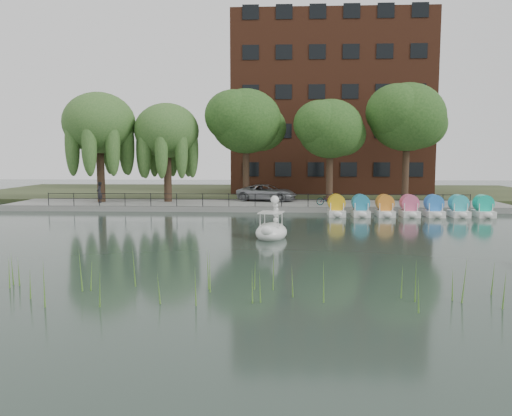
# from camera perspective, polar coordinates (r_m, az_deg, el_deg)

# --- Properties ---
(ground_plane) EXTENTS (120.00, 120.00, 0.00)m
(ground_plane) POSITION_cam_1_polar(r_m,az_deg,el_deg) (24.75, -1.59, -3.99)
(ground_plane) COLOR #36493F
(promenade) EXTENTS (40.00, 6.00, 0.40)m
(promenade) POSITION_cam_1_polar(r_m,az_deg,el_deg) (40.54, 0.09, 0.29)
(promenade) COLOR gray
(promenade) RESTS_ON ground_plane
(kerb) EXTENTS (40.00, 0.25, 0.40)m
(kerb) POSITION_cam_1_polar(r_m,az_deg,el_deg) (37.61, -0.12, -0.17)
(kerb) COLOR gray
(kerb) RESTS_ON ground_plane
(land_strip) EXTENTS (60.00, 22.00, 0.36)m
(land_strip) POSITION_cam_1_polar(r_m,az_deg,el_deg) (54.48, 0.76, 1.79)
(land_strip) COLOR #47512D
(land_strip) RESTS_ON ground_plane
(railing) EXTENTS (32.00, 0.05, 1.00)m
(railing) POSITION_cam_1_polar(r_m,az_deg,el_deg) (37.72, -0.10, 1.29)
(railing) COLOR black
(railing) RESTS_ON promenade
(apartment_building) EXTENTS (20.00, 10.07, 18.00)m
(apartment_building) POSITION_cam_1_polar(r_m,az_deg,el_deg) (54.73, 8.26, 11.37)
(apartment_building) COLOR #4C1E16
(apartment_building) RESTS_ON land_strip
(willow_left) EXTENTS (5.88, 5.88, 9.01)m
(willow_left) POSITION_cam_1_polar(r_m,az_deg,el_deg) (43.47, -17.50, 9.21)
(willow_left) COLOR #473323
(willow_left) RESTS_ON promenade
(willow_mid) EXTENTS (5.32, 5.32, 8.15)m
(willow_mid) POSITION_cam_1_polar(r_m,az_deg,el_deg) (42.37, -10.15, 8.64)
(willow_mid) COLOR #473323
(willow_mid) RESTS_ON promenade
(broadleaf_center) EXTENTS (6.00, 6.00, 9.25)m
(broadleaf_center) POSITION_cam_1_polar(r_m,az_deg,el_deg) (42.47, -1.15, 9.83)
(broadleaf_center) COLOR #473323
(broadleaf_center) RESTS_ON promenade
(broadleaf_right) EXTENTS (5.40, 5.40, 8.32)m
(broadleaf_right) POSITION_cam_1_polar(r_m,az_deg,el_deg) (42.04, 8.48, 8.88)
(broadleaf_right) COLOR #473323
(broadleaf_right) RESTS_ON promenade
(broadleaf_far) EXTENTS (6.30, 6.30, 9.71)m
(broadleaf_far) POSITION_cam_1_polar(r_m,az_deg,el_deg) (44.20, 16.91, 9.86)
(broadleaf_far) COLOR #473323
(broadleaf_far) RESTS_ON promenade
(minivan) EXTENTS (3.92, 6.26, 1.61)m
(minivan) POSITION_cam_1_polar(r_m,az_deg,el_deg) (42.36, 1.26, 1.91)
(minivan) COLOR gray
(minivan) RESTS_ON promenade
(bicycle) EXTENTS (0.77, 1.77, 1.00)m
(bicycle) POSITION_cam_1_polar(r_m,az_deg,el_deg) (39.30, 8.16, 1.07)
(bicycle) COLOR gray
(bicycle) RESTS_ON promenade
(pedestrian) EXTENTS (0.51, 0.73, 1.98)m
(pedestrian) POSITION_cam_1_polar(r_m,az_deg,el_deg) (42.49, -17.47, 1.88)
(pedestrian) COLOR black
(pedestrian) RESTS_ON promenade
(swan_boat) EXTENTS (2.06, 2.80, 2.15)m
(swan_boat) POSITION_cam_1_polar(r_m,az_deg,el_deg) (26.16, 1.80, -2.39)
(swan_boat) COLOR white
(swan_boat) RESTS_ON ground_plane
(pedal_boat_row) EXTENTS (11.35, 1.70, 1.40)m
(pedal_boat_row) POSITION_cam_1_polar(r_m,az_deg,el_deg) (36.61, 17.11, 0.02)
(pedal_boat_row) COLOR white
(pedal_boat_row) RESTS_ON ground_plane
(reed_bank) EXTENTS (24.00, 2.40, 1.20)m
(reed_bank) POSITION_cam_1_polar(r_m,az_deg,el_deg) (15.26, 3.29, -8.14)
(reed_bank) COLOR #669938
(reed_bank) RESTS_ON ground_plane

